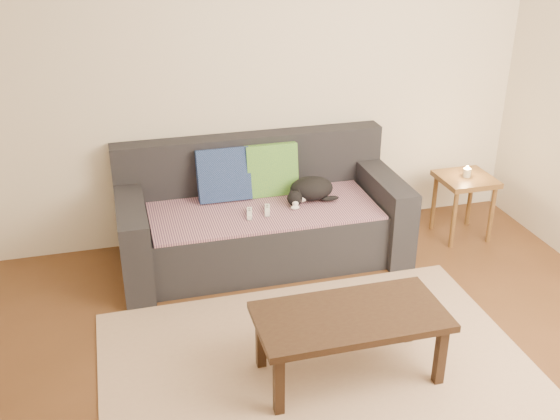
{
  "coord_description": "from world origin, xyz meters",
  "views": [
    {
      "loc": [
        -1.01,
        -2.74,
        2.5
      ],
      "look_at": [
        0.05,
        1.2,
        0.55
      ],
      "focal_mm": 42.0,
      "sensor_mm": 36.0,
      "label": 1
    }
  ],
  "objects": [
    {
      "name": "coffee_table",
      "position": [
        0.15,
        0.07,
        0.37
      ],
      "size": [
        1.06,
        0.53,
        0.42
      ],
      "color": "black",
      "rests_on": "rug"
    },
    {
      "name": "cushion_navy",
      "position": [
        -0.24,
        1.74,
        0.63
      ],
      "size": [
        0.4,
        0.2,
        0.41
      ],
      "primitive_type": "cube",
      "rotation": [
        -0.28,
        0.0,
        0.0
      ],
      "color": "#11264C",
      "rests_on": "throw_blanket"
    },
    {
      "name": "back_wall",
      "position": [
        0.0,
        2.0,
        1.3
      ],
      "size": [
        4.5,
        0.04,
        2.6
      ],
      "primitive_type": "cube",
      "color": "beige",
      "rests_on": "ground"
    },
    {
      "name": "sofa",
      "position": [
        0.0,
        1.57,
        0.31
      ],
      "size": [
        2.1,
        0.94,
        0.87
      ],
      "color": "#232328",
      "rests_on": "ground"
    },
    {
      "name": "wii_remote_b",
      "position": [
        0.01,
        1.42,
        0.46
      ],
      "size": [
        0.07,
        0.15,
        0.03
      ],
      "primitive_type": "cube",
      "rotation": [
        0.0,
        0.0,
        1.33
      ],
      "color": "white",
      "rests_on": "throw_blanket"
    },
    {
      "name": "wii_remote_a",
      "position": [
        -0.12,
        1.4,
        0.46
      ],
      "size": [
        0.07,
        0.15,
        0.03
      ],
      "primitive_type": "cube",
      "rotation": [
        0.0,
        0.0,
        1.35
      ],
      "color": "white",
      "rests_on": "throw_blanket"
    },
    {
      "name": "cat",
      "position": [
        0.38,
        1.54,
        0.52
      ],
      "size": [
        0.4,
        0.3,
        0.17
      ],
      "rotation": [
        0.0,
        0.0,
        -0.1
      ],
      "color": "black",
      "rests_on": "throw_blanket"
    },
    {
      "name": "ground",
      "position": [
        0.0,
        0.0,
        0.0
      ],
      "size": [
        4.5,
        4.5,
        0.0
      ],
      "primitive_type": "plane",
      "color": "brown",
      "rests_on": "ground"
    },
    {
      "name": "throw_blanket",
      "position": [
        0.0,
        1.48,
        0.43
      ],
      "size": [
        1.66,
        0.74,
        0.02
      ],
      "primitive_type": "cube",
      "color": "#3D2647",
      "rests_on": "sofa"
    },
    {
      "name": "side_table",
      "position": [
        1.65,
        1.47,
        0.43
      ],
      "size": [
        0.41,
        0.41,
        0.52
      ],
      "color": "brown",
      "rests_on": "ground"
    },
    {
      "name": "rug",
      "position": [
        0.0,
        0.15,
        0.01
      ],
      "size": [
        2.5,
        1.8,
        0.01
      ],
      "primitive_type": "cube",
      "color": "tan",
      "rests_on": "ground"
    },
    {
      "name": "candle",
      "position": [
        1.65,
        1.47,
        0.55
      ],
      "size": [
        0.06,
        0.06,
        0.09
      ],
      "color": "beige",
      "rests_on": "side_table"
    },
    {
      "name": "cushion_green",
      "position": [
        0.13,
        1.74,
        0.63
      ],
      "size": [
        0.39,
        0.17,
        0.41
      ],
      "primitive_type": "cube",
      "rotation": [
        -0.17,
        0.0,
        0.0
      ],
      "color": "#0B483B",
      "rests_on": "throw_blanket"
    }
  ]
}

